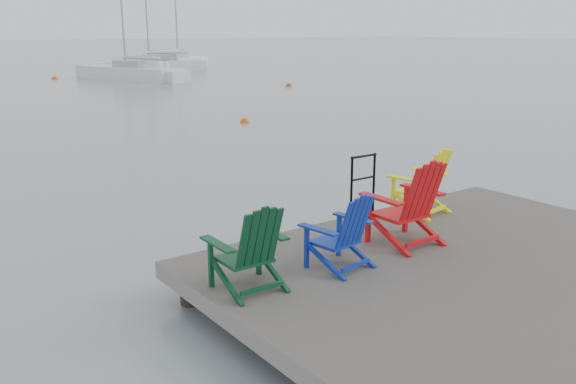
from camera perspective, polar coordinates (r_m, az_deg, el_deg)
ground at (r=7.54m, az=18.33°, el=-10.44°), size 400.00×400.00×0.00m
dock at (r=7.41m, az=18.55°, el=-8.00°), size 6.00×5.00×1.40m
handrail at (r=8.90m, az=7.03°, el=1.22°), size 0.48×0.04×0.90m
chair_green at (r=6.29m, az=-3.55°, el=-5.16°), size 0.76×0.71×0.95m
chair_blue at (r=6.89m, az=5.14°, el=-3.63°), size 0.78×0.73×0.89m
chair_red at (r=7.74m, az=11.28°, el=-0.93°), size 0.88×0.82×1.10m
chair_yellow at (r=9.13m, az=12.65°, el=1.01°), size 0.87×0.82×0.98m
sailboat_near at (r=41.27m, az=-14.51°, el=10.65°), size 4.55×8.54×11.45m
sailboat_mid at (r=53.29m, az=-10.45°, el=11.74°), size 8.43×7.81×12.52m
sailboat_far at (r=49.66m, az=-12.39°, el=11.43°), size 7.31×3.30×9.95m
buoy_a at (r=21.38m, az=-4.07°, el=6.50°), size 0.33×0.33×0.33m
buoy_c at (r=35.26m, az=0.09°, el=9.87°), size 0.36×0.36×0.36m
buoy_d at (r=43.16m, az=-20.99°, el=9.84°), size 0.38×0.38×0.38m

